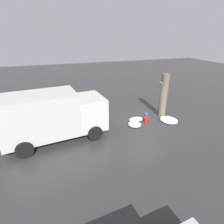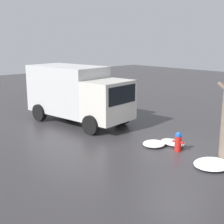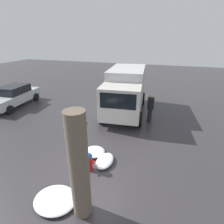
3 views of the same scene
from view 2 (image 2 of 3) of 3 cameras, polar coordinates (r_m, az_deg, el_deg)
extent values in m
plane|color=#333033|center=(12.52, 11.88, -7.02)|extent=(60.00, 60.00, 0.00)
cylinder|color=red|center=(12.42, 11.95, -5.69)|extent=(0.25, 0.25, 0.61)
cylinder|color=blue|center=(12.32, 12.02, -4.22)|extent=(0.27, 0.27, 0.05)
sphere|color=blue|center=(12.31, 12.03, -4.10)|extent=(0.22, 0.22, 0.22)
cylinder|color=red|center=(12.55, 12.33, -5.16)|extent=(0.13, 0.11, 0.11)
cylinder|color=red|center=(12.47, 11.24, -5.22)|extent=(0.11, 0.10, 0.09)
cylinder|color=red|center=(12.33, 12.70, -5.52)|extent=(0.11, 0.10, 0.09)
cube|color=beige|center=(14.79, -0.63, 2.05)|extent=(1.90, 2.44, 1.92)
cube|color=black|center=(14.19, 1.94, 3.14)|extent=(0.24, 1.90, 0.84)
cube|color=#BCBCBC|center=(16.74, -8.12, 4.16)|extent=(4.31, 2.70, 2.46)
cylinder|color=black|center=(15.90, 1.83, -0.71)|extent=(0.93, 0.38, 0.90)
cylinder|color=black|center=(14.25, -3.88, -2.38)|extent=(0.93, 0.38, 0.90)
cylinder|color=black|center=(18.46, -7.48, 1.14)|extent=(0.93, 0.38, 0.90)
cylinder|color=black|center=(17.06, -13.13, -0.10)|extent=(0.93, 0.38, 0.90)
cylinder|color=#23232D|center=(16.80, 1.07, -0.04)|extent=(0.27, 0.27, 0.85)
cylinder|color=black|center=(16.63, 1.08, 2.58)|extent=(0.39, 0.39, 0.71)
sphere|color=tan|center=(16.55, 1.09, 4.18)|extent=(0.23, 0.23, 0.23)
ellipsoid|color=white|center=(12.88, 7.68, -5.77)|extent=(0.89, 0.94, 0.21)
ellipsoid|color=white|center=(13.13, 11.02, -5.51)|extent=(1.08, 0.68, 0.22)
ellipsoid|color=white|center=(11.36, 17.85, -9.04)|extent=(1.19, 1.38, 0.18)
camera|label=1|loc=(12.68, -45.87, 16.46)|focal=28.00mm
camera|label=3|loc=(12.45, 39.99, 12.83)|focal=28.00mm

